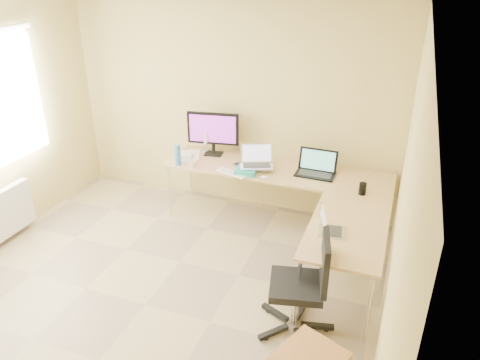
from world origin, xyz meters
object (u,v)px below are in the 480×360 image
(desk_return, at_px, (344,260))
(keyboard, at_px, (232,173))
(laptop_center, at_px, (257,157))
(laptop_black, at_px, (316,164))
(desk_main, at_px, (275,197))
(laptop_return, at_px, (333,223))
(monitor, at_px, (213,134))
(mug, at_px, (193,164))
(water_bottle, at_px, (178,155))
(desk_fan, at_px, (203,140))
(office_chair, at_px, (296,282))

(desk_return, bearing_deg, keyboard, 153.59)
(laptop_center, bearing_deg, laptop_black, -11.79)
(desk_main, height_order, laptop_return, laptop_return)
(desk_return, xyz_separation_m, monitor, (-1.84, 1.15, 0.64))
(laptop_black, xyz_separation_m, mug, (-1.39, -0.30, -0.10))
(monitor, height_order, water_bottle, monitor)
(laptop_black, bearing_deg, desk_main, -178.66)
(desk_main, relative_size, monitor, 4.16)
(desk_fan, xyz_separation_m, office_chair, (1.68, -1.85, -0.38))
(laptop_center, height_order, office_chair, laptop_center)
(laptop_center, distance_m, office_chair, 1.80)
(keyboard, distance_m, mug, 0.50)
(desk_return, height_order, office_chair, office_chair)
(laptop_black, distance_m, office_chair, 1.70)
(keyboard, distance_m, water_bottle, 0.70)
(monitor, height_order, office_chair, monitor)
(monitor, xyz_separation_m, laptop_black, (1.32, -0.15, -0.14))
(desk_return, distance_m, mug, 2.08)
(desk_return, xyz_separation_m, desk_fan, (-1.99, 1.20, 0.52))
(desk_main, xyz_separation_m, water_bottle, (-1.13, -0.30, 0.49))
(office_chair, bearing_deg, desk_main, 98.93)
(laptop_black, xyz_separation_m, keyboard, (-0.90, -0.30, -0.13))
(desk_return, height_order, laptop_black, laptop_black)
(office_chair, bearing_deg, monitor, 117.30)
(desk_main, height_order, mug, mug)
(monitor, distance_m, laptop_return, 2.15)
(laptop_black, distance_m, keyboard, 0.95)
(monitor, relative_size, water_bottle, 2.49)
(laptop_center, bearing_deg, keyboard, -165.46)
(desk_return, relative_size, office_chair, 1.36)
(mug, relative_size, desk_fan, 0.28)
(laptop_center, bearing_deg, water_bottle, 168.72)
(mug, distance_m, office_chair, 2.11)
(laptop_black, relative_size, laptop_return, 1.53)
(mug, distance_m, laptop_return, 1.98)
(desk_return, distance_m, keyboard, 1.62)
(desk_return, bearing_deg, laptop_black, 117.45)
(keyboard, bearing_deg, desk_return, -7.48)
(desk_main, relative_size, desk_fan, 8.72)
(office_chair, bearing_deg, laptop_black, 84.19)
(keyboard, bearing_deg, laptop_black, 37.26)
(desk_return, relative_size, laptop_center, 3.46)
(desk_main, distance_m, desk_fan, 1.16)
(desk_fan, bearing_deg, mug, -57.50)
(laptop_black, distance_m, water_bottle, 1.61)
(office_chair, bearing_deg, laptop_center, 106.54)
(laptop_return, relative_size, office_chair, 0.30)
(desk_main, relative_size, laptop_return, 9.31)
(water_bottle, bearing_deg, desk_main, 14.80)
(keyboard, bearing_deg, laptop_center, 55.59)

